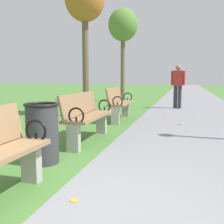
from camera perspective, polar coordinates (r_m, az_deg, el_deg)
The scene contains 9 objects.
ground_plane at distance 2.58m, azimuth -16.45°, elevation -20.44°, with size 80.00×80.00×0.00m, color #4C7F38.
paved_walkway at distance 19.96m, azimuth 16.08°, elevation 3.77°, with size 3.15×44.00×0.02m, color gray.
park_bench_2 at distance 4.98m, azimuth -5.39°, elevation -0.74°, with size 0.48×1.60×0.90m.
park_bench_3 at distance 7.41m, azimuth 1.51°, elevation 1.98°, with size 0.53×1.62×0.90m.
tree_2 at distance 8.34m, azimuth -5.78°, elevation 21.93°, with size 1.14×1.14×4.02m.
tree_3 at distance 13.29m, azimuth 2.34°, elevation 17.62°, with size 1.39×1.39×4.39m.
pedestrian_walking at distance 10.36m, azimuth 13.79°, elevation 5.78°, with size 0.52×0.28×1.62m.
trash_bin at distance 3.84m, azimuth -14.54°, elevation -4.32°, with size 0.48×0.48×0.84m.
scattered_leaves at distance 4.87m, azimuth 9.73°, elevation -6.63°, with size 5.50×8.29×0.02m.
Camera 1 is at (1.23, -1.93, 1.19)m, focal length 43.14 mm.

